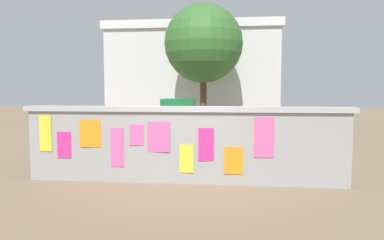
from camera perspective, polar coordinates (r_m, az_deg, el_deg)
ground at (r=16.48m, az=2.44°, el=-2.89°), size 60.00×60.00×0.00m
poster_wall at (r=8.46m, az=-1.33°, el=-3.76°), size 7.66×0.42×1.79m
auto_rickshaw_truck at (r=14.09m, az=-6.16°, el=-0.50°), size 3.68×1.69×1.85m
car_parked at (r=15.38m, az=10.96°, el=-0.77°), size 3.83×1.77×1.40m
motorcycle at (r=10.86m, az=15.55°, el=-4.50°), size 1.90×0.56×0.87m
bicycle_near at (r=10.67m, az=2.07°, el=-5.03°), size 1.66×0.60×0.95m
bicycle_far at (r=10.58m, az=-17.23°, el=-5.32°), size 1.71×0.44×0.95m
person_walking at (r=9.31m, az=11.08°, el=-2.66°), size 0.46×0.46×1.62m
person_bystander at (r=11.42m, az=-6.29°, el=-1.27°), size 0.48×0.48×1.62m
tree_roadside at (r=19.37m, az=1.82°, el=11.90°), size 4.11×4.11×6.68m
building_background at (r=24.48m, az=0.47°, el=7.10°), size 10.93×5.75×6.38m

